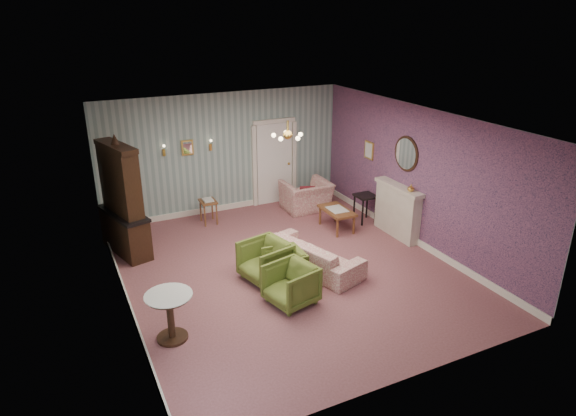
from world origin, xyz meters
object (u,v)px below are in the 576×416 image
sofa_chintz (313,249)px  dresser (121,197)px  pedestal_table (170,317)px  olive_chair_c (265,259)px  side_table_black (365,208)px  coffee_table (337,219)px  olive_chair_b (284,265)px  fireplace (397,211)px  olive_chair_a (291,283)px  wingback_chair (306,191)px

sofa_chintz → dresser: dresser is taller
sofa_chintz → pedestal_table: bearing=91.3°
olive_chair_c → side_table_black: (3.18, 1.47, -0.07)m
dresser → pedestal_table: size_ratio=3.11×
coffee_table → olive_chair_b: bearing=-142.1°
dresser → side_table_black: size_ratio=3.61×
olive_chair_c → side_table_black: size_ratio=1.22×
side_table_black → pedestal_table: (-5.19, -2.54, 0.05)m
olive_chair_b → dresser: dresser is taller
sofa_chintz → fireplace: fireplace is taller
olive_chair_b → dresser: size_ratio=0.28×
olive_chair_a → pedestal_table: 2.08m
olive_chair_c → pedestal_table: bearing=-75.5°
fireplace → olive_chair_b: bearing=-165.9°
sofa_chintz → dresser: bearing=35.7°
olive_chair_a → olive_chair_c: olive_chair_c is taller
olive_chair_c → sofa_chintz: 1.00m
olive_chair_a → coffee_table: size_ratio=0.82×
side_table_black → olive_chair_b: bearing=-149.5°
sofa_chintz → coffee_table: (1.37, 1.41, -0.16)m
olive_chair_c → wingback_chair: size_ratio=0.73×
olive_chair_c → coffee_table: (2.37, 1.39, -0.17)m
sofa_chintz → wingback_chair: 3.06m
fireplace → wingback_chair: bearing=116.2°
olive_chair_c → dresser: (-2.12, 2.27, 0.80)m
side_table_black → fireplace: bearing=-77.3°
olive_chair_a → fireplace: 3.65m
olive_chair_b → olive_chair_c: size_ratio=0.84×
olive_chair_b → fireplace: 3.22m
olive_chair_a → side_table_black: olive_chair_a is taller
olive_chair_c → coffee_table: bearing=107.0°
wingback_chair → coffee_table: bearing=93.2°
olive_chair_a → dresser: bearing=-159.7°
wingback_chair → pedestal_table: bearing=41.9°
wingback_chair → coffee_table: 1.38m
olive_chair_a → olive_chair_b: olive_chair_a is taller
sofa_chintz → side_table_black: 2.64m
olive_chair_a → olive_chair_b: (0.21, 0.70, -0.04)m
olive_chair_a → olive_chair_c: size_ratio=0.94×
olive_chair_c → sofa_chintz: size_ratio=0.40×
sofa_chintz → coffee_table: 1.97m
olive_chair_a → sofa_chintz: (0.94, 0.93, 0.01)m
fireplace → side_table_black: fireplace is taller
wingback_chair → dresser: size_ratio=0.46×
olive_chair_a → side_table_black: size_ratio=1.15×
wingback_chair → side_table_black: bearing=124.8°
fireplace → side_table_black: 0.98m
olive_chair_c → dresser: bearing=-150.4°
dresser → coffee_table: size_ratio=2.57×
side_table_black → wingback_chair: bearing=124.4°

